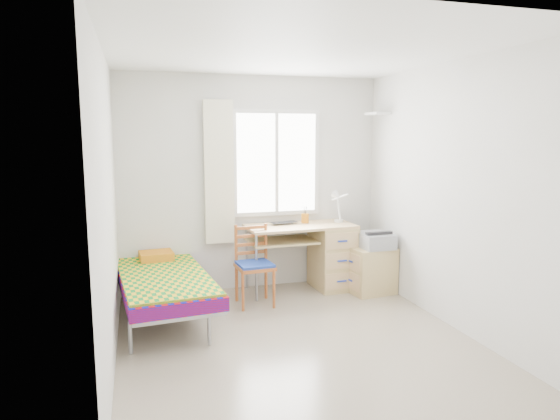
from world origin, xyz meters
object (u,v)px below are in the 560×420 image
Objects in this scene: desk at (327,253)px; cabinet at (370,270)px; printer at (375,240)px; chair at (254,260)px; bed at (164,279)px.

desk is 2.33× the size of cabinet.
desk is 3.09× the size of printer.
chair reaches higher than printer.
cabinet is (2.44, 0.12, -0.11)m from bed.
desk is at bearing 12.56° from chair.
printer is at bearing -5.60° from chair.
printer is (0.04, -0.03, 0.37)m from cabinet.
bed is at bearing -178.62° from chair.
chair is at bearing -164.83° from desk.
chair is 1.58× the size of cabinet.
chair is 1.49m from printer.
bed is 2.50m from printer.
desk is 0.62m from printer.
chair reaches higher than desk.
cabinet is at bearing -2.78° from bed.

